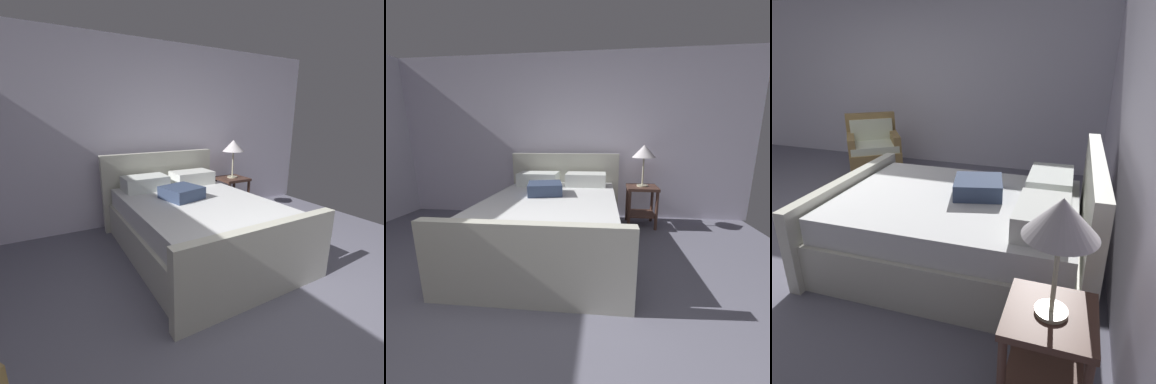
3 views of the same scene
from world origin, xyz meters
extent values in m
cube|color=slate|center=(0.00, 0.00, -0.01)|extent=(5.60, 6.22, 0.02)
cube|color=silver|center=(0.00, 3.17, 1.28)|extent=(5.72, 0.12, 2.56)
cube|color=silver|center=(-2.86, 0.00, 1.28)|extent=(0.12, 6.34, 2.56)
cube|color=beige|center=(0.00, 1.85, 0.20)|extent=(1.58, 2.06, 0.40)
cube|color=beige|center=(-0.02, 2.91, 0.53)|extent=(1.67, 0.13, 1.06)
cube|color=beige|center=(0.02, 0.78, 0.35)|extent=(1.67, 0.13, 0.69)
cube|color=silver|center=(0.00, 1.85, 0.51)|extent=(1.50, 1.99, 0.22)
cube|color=silver|center=(-0.36, 2.57, 0.71)|extent=(0.57, 0.37, 0.18)
cube|color=silver|center=(0.33, 2.59, 0.71)|extent=(0.57, 0.37, 0.18)
cube|color=#34425F|center=(-0.12, 2.00, 0.69)|extent=(0.49, 0.49, 0.14)
cube|color=#4A2F26|center=(1.15, 2.73, 0.58)|extent=(0.44, 0.44, 0.04)
cube|color=#4A2F26|center=(1.15, 2.73, 0.18)|extent=(0.40, 0.40, 0.02)
cylinder|color=#4A2F26|center=(0.96, 2.54, 0.28)|extent=(0.04, 0.04, 0.56)
cylinder|color=#4A2F26|center=(1.34, 2.54, 0.28)|extent=(0.04, 0.04, 0.56)
cylinder|color=#4A2F26|center=(0.96, 2.92, 0.28)|extent=(0.04, 0.04, 0.56)
cylinder|color=#B7B293|center=(1.15, 2.73, 0.61)|extent=(0.16, 0.16, 0.02)
cylinder|color=#B7B293|center=(1.15, 2.73, 0.82)|extent=(0.02, 0.02, 0.40)
cone|color=silver|center=(1.15, 2.73, 1.11)|extent=(0.34, 0.34, 0.18)
cube|color=olive|center=(-1.78, -0.08, 0.21)|extent=(1.01, 1.01, 0.42)
cube|color=silver|center=(-1.78, -0.08, 0.47)|extent=(0.93, 0.93, 0.10)
cube|color=olive|center=(-2.03, -0.26, 0.66)|extent=(0.52, 0.65, 0.48)
cube|color=silver|center=(-1.96, -0.21, 0.64)|extent=(0.44, 0.55, 0.36)
cube|color=olive|center=(-1.59, -0.33, 0.53)|extent=(0.58, 0.46, 0.22)
cube|color=olive|center=(-1.96, 0.17, 0.53)|extent=(0.58, 0.46, 0.22)
camera|label=1|loc=(-1.44, -0.69, 1.51)|focal=25.16mm
camera|label=2|loc=(0.62, -0.81, 1.30)|focal=22.43mm
camera|label=3|loc=(2.55, 2.76, 1.77)|focal=32.74mm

